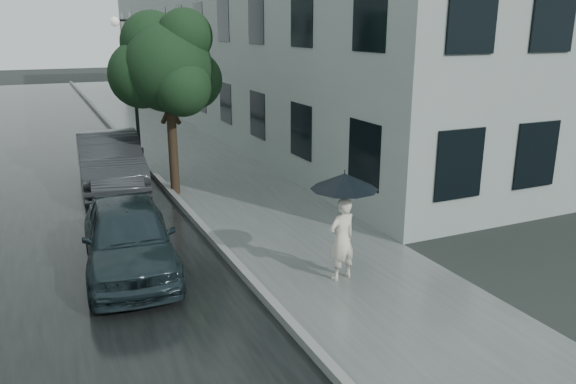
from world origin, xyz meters
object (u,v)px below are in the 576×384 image
pedestrian (342,239)px  car_near (129,237)px  street_tree (167,67)px  lamp_post (130,77)px  car_far (110,161)px

pedestrian → car_near: 3.89m
pedestrian → street_tree: 7.32m
car_near → pedestrian: bearing=-24.6°
street_tree → car_near: 5.82m
pedestrian → lamp_post: lamp_post is taller
lamp_post → car_far: lamp_post is taller
lamp_post → car_near: size_ratio=1.20×
pedestrian → car_far: car_far is taller
pedestrian → lamp_post: bearing=-94.4°
lamp_post → car_near: bearing=-119.3°
car_near → street_tree: bearing=72.5°
pedestrian → car_near: pedestrian is taller
pedestrian → car_near: bearing=-41.2°
pedestrian → lamp_post: size_ratio=0.32×
car_near → car_far: car_far is taller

